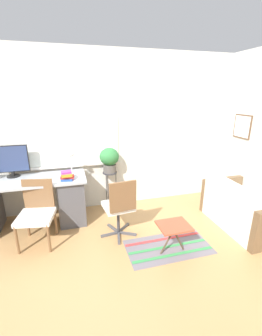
% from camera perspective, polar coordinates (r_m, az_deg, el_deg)
% --- Properties ---
extents(ground_plane, '(14.00, 14.00, 0.00)m').
position_cam_1_polar(ground_plane, '(3.70, -10.76, -14.71)').
color(ground_plane, tan).
extents(wall_back_with_window, '(9.00, 0.12, 2.70)m').
position_cam_1_polar(wall_back_with_window, '(3.91, -13.03, 8.35)').
color(wall_back_with_window, silver).
rests_on(wall_back_with_window, ground_plane).
extents(wall_right_with_picture, '(0.08, 9.00, 2.70)m').
position_cam_1_polar(wall_right_with_picture, '(4.39, 28.63, 7.63)').
color(wall_right_with_picture, silver).
rests_on(wall_right_with_picture, ground_plane).
extents(desk, '(1.76, 0.66, 0.77)m').
position_cam_1_polar(desk, '(3.85, -24.46, -7.82)').
color(desk, '#9EA3A8').
rests_on(desk, ground_plane).
extents(monitor, '(0.51, 0.19, 0.49)m').
position_cam_1_polar(monitor, '(3.89, -28.19, 1.62)').
color(monitor, black).
rests_on(monitor, desk).
extents(keyboard, '(0.35, 0.14, 0.02)m').
position_cam_1_polar(keyboard, '(3.67, -28.62, -3.41)').
color(keyboard, silver).
rests_on(keyboard, desk).
extents(mouse, '(0.03, 0.06, 0.03)m').
position_cam_1_polar(mouse, '(3.64, -25.04, -2.94)').
color(mouse, black).
rests_on(mouse, desk).
extents(desk_lamp, '(0.12, 0.12, 0.36)m').
position_cam_1_polar(desk_lamp, '(3.64, -14.99, 1.88)').
color(desk_lamp, white).
rests_on(desk_lamp, desk).
extents(book_stack, '(0.20, 0.17, 0.14)m').
position_cam_1_polar(book_stack, '(3.48, -15.97, -1.88)').
color(book_stack, '#2851B2').
rests_on(book_stack, desk).
extents(desk_chair_wooden, '(0.53, 0.53, 0.87)m').
position_cam_1_polar(desk_chair_wooden, '(3.39, -22.83, -10.10)').
color(desk_chair_wooden, brown).
rests_on(desk_chair_wooden, ground_plane).
extents(office_chair_swivel, '(0.52, 0.53, 0.91)m').
position_cam_1_polar(office_chair_swivel, '(3.22, -2.91, -9.66)').
color(office_chair_swivel, '#47474C').
rests_on(office_chair_swivel, ground_plane).
extents(couch_loveseat, '(0.77, 1.25, 0.75)m').
position_cam_1_polar(couch_loveseat, '(3.97, 26.44, -9.63)').
color(couch_loveseat, white).
rests_on(couch_loveseat, ground_plane).
extents(plant_stand, '(0.25, 0.25, 0.68)m').
position_cam_1_polar(plant_stand, '(4.02, -5.37, -2.22)').
color(plant_stand, '#333338').
rests_on(plant_stand, ground_plane).
extents(potted_plant, '(0.34, 0.34, 0.43)m').
position_cam_1_polar(potted_plant, '(3.91, -5.51, 2.40)').
color(potted_plant, '#514C47').
rests_on(potted_plant, plant_stand).
extents(floor_rug_striped, '(1.15, 0.60, 0.01)m').
position_cam_1_polar(floor_rug_striped, '(3.30, 9.43, -19.11)').
color(floor_rug_striped, slate).
rests_on(floor_rug_striped, ground_plane).
extents(folding_stool, '(0.40, 0.34, 0.41)m').
position_cam_1_polar(folding_stool, '(3.02, 10.81, -14.64)').
color(folding_stool, '#B24C33').
rests_on(folding_stool, ground_plane).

